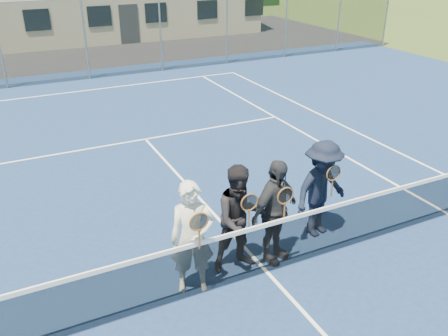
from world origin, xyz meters
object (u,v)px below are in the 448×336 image
Objects in this scene: player_a at (192,238)px; player_c at (275,212)px; player_b at (240,219)px; tennis_net at (268,245)px; player_d at (321,189)px.

player_c is at bearing 4.21° from player_a.
player_c is (0.59, -0.06, 0.00)m from player_b.
player_c is at bearing 46.40° from tennis_net.
tennis_net is 6.49× the size of player_d.
player_d is (2.62, 0.42, -0.00)m from player_a.
player_a is 0.90m from player_b.
player_b and player_c have the same top height.
tennis_net is 0.61m from player_b.
player_b is at bearing 174.03° from player_c.
player_d is at bearing 15.17° from player_c.
player_a is 2.66m from player_d.
player_a is at bearing 171.51° from tennis_net.
player_c is 1.00× the size of player_d.
player_a and player_b have the same top height.
player_a is at bearing -169.12° from player_b.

